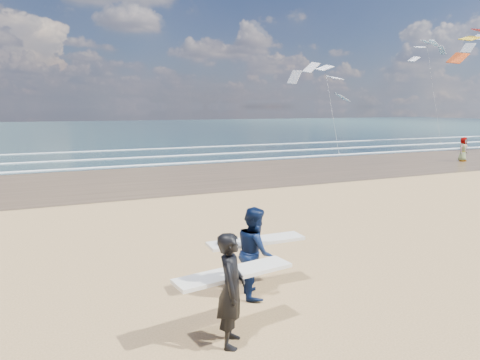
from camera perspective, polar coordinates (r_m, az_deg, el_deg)
name	(u,v)px	position (r m, az deg, el deg)	size (l,w,h in m)	color
wet_sand_strip	(399,161)	(34.35, 20.43, 2.44)	(220.00, 12.00, 0.01)	#483926
ocean	(190,128)	(82.12, -6.74, 6.89)	(220.00, 100.00, 0.02)	#192F38
foam_breakers	(322,148)	(42.15, 10.90, 4.18)	(220.00, 11.70, 0.05)	white
surfer_near	(231,288)	(7.43, -1.14, -14.16)	(2.25, 1.20, 1.97)	black
surfer_far	(255,251)	(9.24, 2.02, -9.44)	(2.21, 1.18, 1.94)	#0A193C
beachgoer_0	(463,149)	(35.82, 27.59, 3.65)	(0.87, 0.57, 1.79)	#4F483A
kite_1	(329,94)	(40.10, 11.79, 11.19)	(6.61, 4.83, 8.83)	slate
kite_5	(432,82)	(55.30, 24.25, 11.77)	(5.38, 4.69, 12.62)	slate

